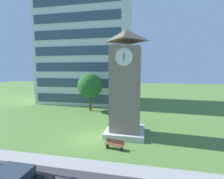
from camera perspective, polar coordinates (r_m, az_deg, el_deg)
ground_plane at (r=18.41m, az=-7.94°, el=-16.99°), size 160.00×160.00×0.00m
kerb_strip at (r=14.81m, az=-14.05°, el=-23.38°), size 120.00×1.60×0.01m
office_building at (r=40.96m, az=-8.49°, el=16.50°), size 19.59×13.54×28.80m
clock_tower at (r=18.63m, az=4.74°, el=0.27°), size 4.33×4.33×11.75m
park_bench at (r=16.34m, az=0.94°, el=-18.35°), size 1.86×0.84×0.88m
tree_near_tower at (r=30.04m, az=-7.63°, el=1.27°), size 4.47×4.47×6.82m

